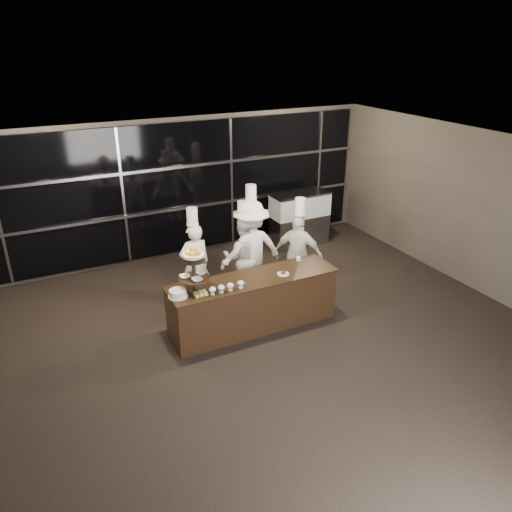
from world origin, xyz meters
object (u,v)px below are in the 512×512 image
buffet_counter (253,302)px  display_case (300,216)px  chef_d (298,253)px  chef_b (243,256)px  chef_a (195,263)px  chef_c (251,249)px  display_stand (194,266)px  layer_cake (178,293)px

buffet_counter → display_case: 3.79m
chef_d → display_case: bearing=58.2°
chef_b → chef_a: bearing=174.0°
chef_a → chef_c: 1.07m
display_stand → chef_b: bearing=39.6°
buffet_counter → display_case: size_ratio=2.11×
display_stand → chef_b: (1.35, 1.12, -0.55)m
chef_a → chef_d: (1.86, -0.48, 0.01)m
buffet_counter → chef_b: (0.35, 1.12, 0.32)m
display_case → chef_d: bearing=-121.8°
display_case → chef_c: size_ratio=0.63×
chef_a → chef_c: bearing=-6.8°
buffet_counter → display_case: bearing=47.3°
layer_cake → chef_c: 2.12m
buffet_counter → chef_b: 1.21m
display_case → chef_a: 3.50m
chef_b → chef_d: (0.95, -0.38, 0.02)m
chef_a → chef_b: size_ratio=0.99×
display_stand → chef_d: size_ratio=0.40×
buffet_counter → display_stand: bearing=-180.0°
buffet_counter → chef_b: chef_b is taller
layer_cake → display_case: size_ratio=0.22×
layer_cake → chef_a: 1.47m
layer_cake → display_case: 4.79m
layer_cake → chef_b: chef_b is taller
display_stand → chef_a: size_ratio=0.41×
layer_cake → chef_d: (2.59, 0.78, -0.16)m
display_stand → layer_cake: display_stand is taller
layer_cake → display_case: bearing=36.2°
buffet_counter → layer_cake: size_ratio=9.47×
chef_c → buffet_counter: bearing=-114.5°
chef_a → buffet_counter: bearing=-64.9°
display_stand → chef_c: size_ratio=0.35×
display_case → chef_d: size_ratio=0.72×
layer_cake → chef_b: size_ratio=0.16×
display_stand → chef_b: size_ratio=0.40×
chef_b → chef_d: chef_d is taller
display_stand → display_case: (3.56, 2.78, -0.65)m
display_case → chef_b: chef_b is taller
display_stand → chef_c: (1.49, 1.08, -0.41)m
layer_cake → chef_d: size_ratio=0.16×
layer_cake → display_stand: bearing=9.7°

